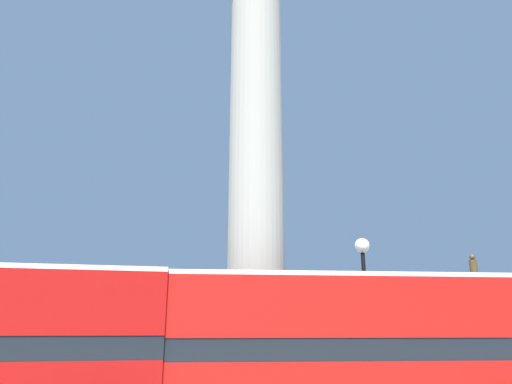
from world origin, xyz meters
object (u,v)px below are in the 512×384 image
bus_c (338,349)px  monument_column (256,212)px  street_lamp (366,301)px  equestrian_statue (486,355)px

bus_c → monument_column: bearing=114.0°
street_lamp → monument_column: bearing=151.1°
equestrian_statue → street_lamp: (-7.70, -5.26, 2.01)m
equestrian_statue → monument_column: bearing=178.5°
monument_column → street_lamp: monument_column is taller
bus_c → equestrian_statue: size_ratio=1.72×
bus_c → street_lamp: bearing=56.0°
bus_c → equestrian_statue: equestrian_statue is taller
bus_c → equestrian_statue: (9.55, 7.65, -0.58)m
monument_column → equestrian_statue: monument_column is taller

